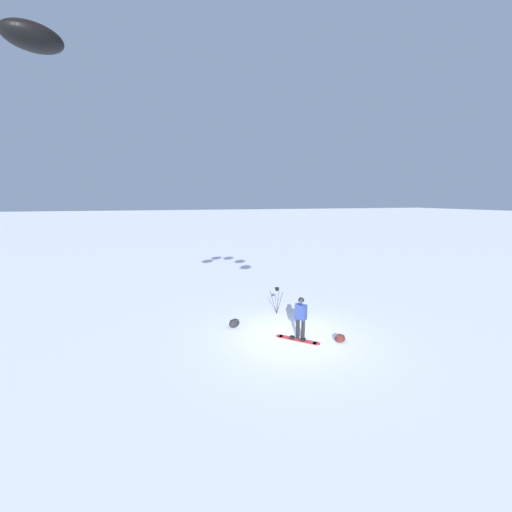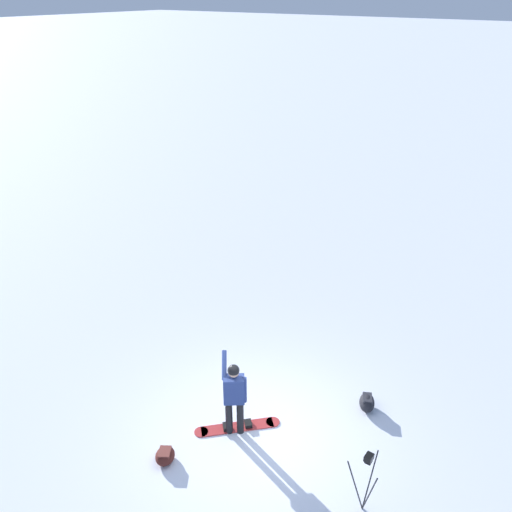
# 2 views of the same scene
# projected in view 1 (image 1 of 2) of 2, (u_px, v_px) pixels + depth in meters

# --- Properties ---
(ground_plane) EXTENTS (300.00, 300.00, 0.00)m
(ground_plane) POSITION_uv_depth(u_px,v_px,m) (292.00, 336.00, 12.34)
(ground_plane) COLOR white
(snowboarder) EXTENTS (0.72, 0.54, 1.68)m
(snowboarder) POSITION_uv_depth(u_px,v_px,m) (301.00, 314.00, 11.90)
(snowboarder) COLOR black
(snowboarder) RESTS_ON ground_plane
(snowboard) EXTENTS (1.29, 1.34, 0.10)m
(snowboard) POSITION_uv_depth(u_px,v_px,m) (298.00, 339.00, 12.01)
(snowboard) COLOR #B23333
(snowboard) RESTS_ON ground_plane
(gear_bag_large) EXTENTS (0.51, 0.58, 0.33)m
(gear_bag_large) POSITION_uv_depth(u_px,v_px,m) (234.00, 323.00, 13.17)
(gear_bag_large) COLOR black
(gear_bag_large) RESTS_ON ground_plane
(camera_tripod) EXTENTS (0.56, 0.57, 1.26)m
(camera_tripod) POSITION_uv_depth(u_px,v_px,m) (277.00, 295.00, 14.63)
(camera_tripod) COLOR #262628
(camera_tripod) RESTS_ON ground_plane
(gear_bag_small) EXTENTS (0.55, 0.58, 0.24)m
(gear_bag_small) POSITION_uv_depth(u_px,v_px,m) (340.00, 338.00, 11.86)
(gear_bag_small) COLOR #4C1E19
(gear_bag_small) RESTS_ON ground_plane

